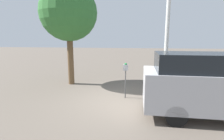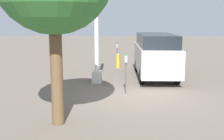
# 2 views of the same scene
# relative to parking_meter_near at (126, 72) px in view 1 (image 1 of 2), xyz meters

# --- Properties ---
(ground_plane) EXTENTS (80.00, 80.00, 0.00)m
(ground_plane) POSITION_rel_parking_meter_near_xyz_m (-0.34, -0.35, -1.17)
(ground_plane) COLOR #60564C
(parking_meter_near) EXTENTS (0.20, 0.12, 1.59)m
(parking_meter_near) POSITION_rel_parking_meter_near_xyz_m (0.00, 0.00, 0.00)
(parking_meter_near) COLOR #4C4C4C
(parking_meter_near) RESTS_ON ground
(lamp_post) EXTENTS (0.44, 0.44, 5.81)m
(lamp_post) POSITION_rel_parking_meter_near_xyz_m (1.88, 1.26, 0.97)
(lamp_post) COLOR beige
(lamp_post) RESTS_ON ground
(parked_van) EXTENTS (5.07, 1.85, 2.18)m
(parked_van) POSITION_rel_parking_meter_near_xyz_m (3.24, -1.60, 0.01)
(parked_van) COLOR #B2B2B7
(parked_van) RESTS_ON ground
(street_tree) EXTENTS (3.14, 3.14, 5.61)m
(street_tree) POSITION_rel_parking_meter_near_xyz_m (-3.30, 2.00, 2.84)
(street_tree) COLOR brown
(street_tree) RESTS_ON ground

